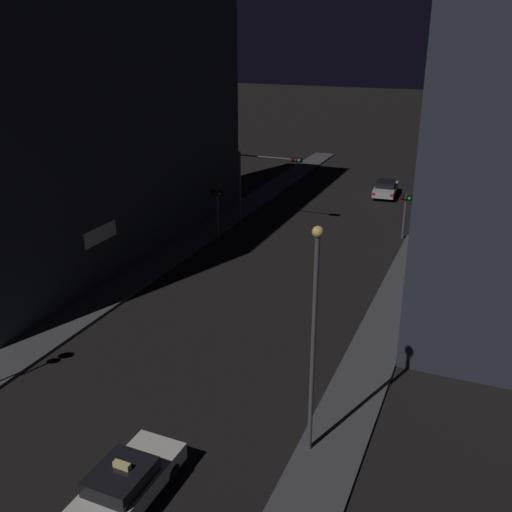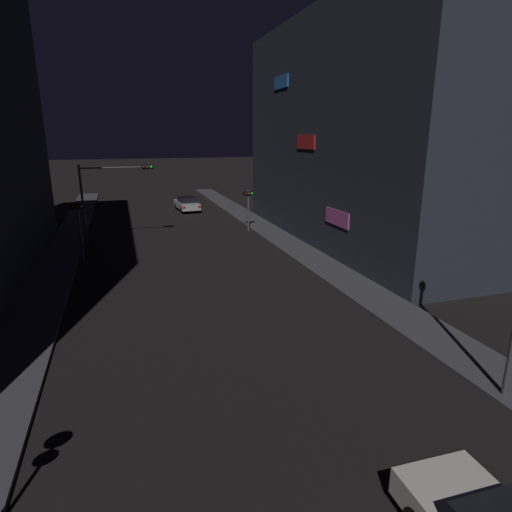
# 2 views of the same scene
# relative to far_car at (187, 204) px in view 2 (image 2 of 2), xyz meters

# --- Properties ---
(sidewalk_left) EXTENTS (2.27, 65.86, 0.14)m
(sidewalk_left) POSITION_rel_far_car_xyz_m (-10.13, -16.99, -0.66)
(sidewalk_left) COLOR #424247
(sidewalk_left) RESTS_ON ground_plane
(sidewalk_right) EXTENTS (2.27, 65.86, 0.14)m
(sidewalk_right) POSITION_rel_far_car_xyz_m (4.67, -16.99, -0.66)
(sidewalk_right) COLOR #424247
(sidewalk_right) RESTS_ON ground_plane
(building_facade_right) EXTENTS (11.35, 24.16, 15.08)m
(building_facade_right) POSITION_rel_far_car_xyz_m (11.44, -15.92, 6.81)
(building_facade_right) COLOR #282D38
(building_facade_right) RESTS_ON ground_plane
(far_car) EXTENTS (2.10, 4.56, 1.42)m
(far_car) POSITION_rel_far_car_xyz_m (0.00, 0.00, 0.00)
(far_car) COLOR #B7B7BC
(far_car) RESTS_ON ground_plane
(traffic_light_overhead) EXTENTS (4.88, 0.41, 5.52)m
(traffic_light_overhead) POSITION_rel_far_car_xyz_m (-6.90, -12.07, 3.27)
(traffic_light_overhead) COLOR #47474C
(traffic_light_overhead) RESTS_ON ground_plane
(traffic_light_left_kerb) EXTENTS (0.80, 0.42, 3.62)m
(traffic_light_left_kerb) POSITION_rel_far_car_xyz_m (-8.74, -15.98, 1.87)
(traffic_light_left_kerb) COLOR #47474C
(traffic_light_left_kerb) RESTS_ON ground_plane
(traffic_light_right_kerb) EXTENTS (0.80, 0.41, 3.24)m
(traffic_light_right_kerb) POSITION_rel_far_car_xyz_m (3.28, -10.80, 1.62)
(traffic_light_right_kerb) COLOR #47474C
(traffic_light_right_kerb) RESTS_ON ground_plane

